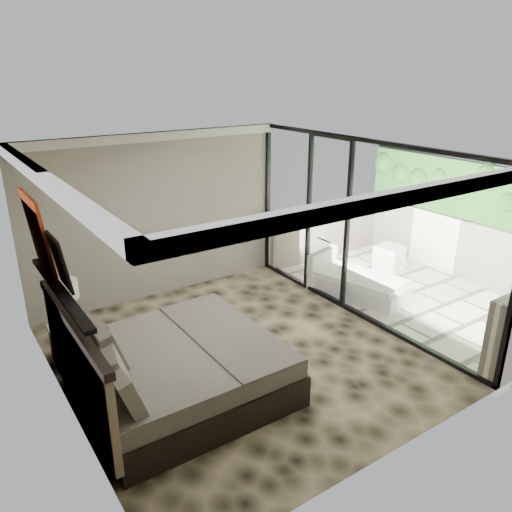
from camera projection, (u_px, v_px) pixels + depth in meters
floor at (238, 354)px, 6.96m from camera, size 5.00×5.00×0.00m
ceiling at (235, 153)px, 5.97m from camera, size 4.50×5.00×0.02m
back_wall at (158, 217)px, 8.39m from camera, size 4.50×0.02×2.80m
left_wall at (58, 304)px, 5.29m from camera, size 0.02×5.00×2.80m
glass_wall at (361, 231)px, 7.64m from camera, size 0.08×5.00×2.80m
terrace_slab at (415, 294)px, 8.94m from camera, size 3.00×5.00×0.12m
parapet_far at (466, 248)px, 9.44m from camera, size 0.30×5.00×1.10m
foliage_hedge at (475, 191)px, 9.05m from camera, size 0.36×4.60×1.10m
picture_ledge at (60, 291)px, 5.36m from camera, size 0.12×2.20×0.05m
bed at (172, 369)px, 5.96m from camera, size 2.35×2.27×1.30m
nightstand at (73, 343)px, 6.72m from camera, size 0.69×0.69×0.54m
table_lamp at (65, 298)px, 6.51m from camera, size 0.36×0.36×0.65m
abstract_canvas at (37, 233)px, 5.73m from camera, size 0.13×0.90×0.90m
framed_print at (60, 262)px, 5.26m from camera, size 0.11×0.50×0.60m
ottoman at (389, 257)px, 9.86m from camera, size 0.56×0.56×0.48m
lounger at (356, 283)px, 8.78m from camera, size 1.22×1.80×0.64m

